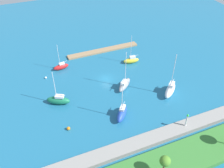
% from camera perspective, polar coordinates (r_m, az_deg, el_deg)
% --- Properties ---
extents(water, '(160.00, 160.00, 0.00)m').
position_cam_1_polar(water, '(75.90, -1.42, 1.21)').
color(water, '#1E668C').
rests_on(water, ground).
extents(pier_dock, '(26.52, 2.61, 0.58)m').
position_cam_1_polar(pier_dock, '(89.93, -2.06, 7.89)').
color(pier_dock, '#997A56').
rests_on(pier_dock, ground).
extents(breakwater, '(68.68, 3.63, 1.23)m').
position_cam_1_polar(breakwater, '(58.42, 8.40, -12.86)').
color(breakwater, gray).
rests_on(breakwater, ground).
extents(shoreline_park, '(52.58, 8.15, 1.27)m').
position_cam_1_polar(shoreline_park, '(55.01, 12.29, -18.15)').
color(shoreline_park, '#387A33').
rests_on(shoreline_park, ground).
extents(harbor_beacon, '(0.56, 0.56, 3.73)m').
position_cam_1_polar(harbor_beacon, '(60.99, 17.10, -7.90)').
color(harbor_beacon, silver).
rests_on(harbor_beacon, breakwater).
extents(park_tree_west, '(2.21, 2.21, 4.96)m').
position_cam_1_polar(park_tree_west, '(50.18, 12.32, -17.27)').
color(park_tree_west, brown).
rests_on(park_tree_west, shoreline_park).
extents(sailboat_gray_west_end, '(6.37, 5.94, 11.90)m').
position_cam_1_polar(sailboat_gray_west_end, '(71.88, 2.93, -0.12)').
color(sailboat_gray_west_end, gray).
rests_on(sailboat_gray_west_end, water).
extents(sailboat_white_outer_mooring, '(6.70, 6.06, 13.49)m').
position_cam_1_polar(sailboat_white_outer_mooring, '(71.28, 13.47, -1.33)').
color(sailboat_white_outer_mooring, white).
rests_on(sailboat_white_outer_mooring, water).
extents(sailboat_yellow_lone_south, '(5.55, 2.40, 10.29)m').
position_cam_1_polar(sailboat_yellow_lone_south, '(82.97, 4.52, 5.58)').
color(sailboat_yellow_lone_south, yellow).
rests_on(sailboat_yellow_lone_south, water).
extents(sailboat_blue_inner_mooring, '(5.42, 5.96, 11.12)m').
position_cam_1_polar(sailboat_blue_inner_mooring, '(62.69, 2.34, -6.83)').
color(sailboat_blue_inner_mooring, '#2347B2').
rests_on(sailboat_blue_inner_mooring, water).
extents(sailboat_green_lone_north, '(6.67, 5.00, 10.52)m').
position_cam_1_polar(sailboat_green_lone_north, '(67.97, -12.44, -3.69)').
color(sailboat_green_lone_north, '#19724C').
rests_on(sailboat_green_lone_north, water).
extents(sailboat_red_far_north, '(5.19, 2.19, 9.21)m').
position_cam_1_polar(sailboat_red_far_north, '(81.35, -11.84, 4.01)').
color(sailboat_red_far_north, red).
rests_on(sailboat_red_far_north, water).
extents(mooring_buoy_white, '(0.64, 0.64, 0.64)m').
position_cam_1_polar(mooring_buoy_white, '(78.63, -15.23, 1.46)').
color(mooring_buoy_white, white).
rests_on(mooring_buoy_white, water).
extents(mooring_buoy_orange, '(0.86, 0.86, 0.86)m').
position_cam_1_polar(mooring_buoy_orange, '(61.29, -10.16, -10.20)').
color(mooring_buoy_orange, orange).
rests_on(mooring_buoy_orange, water).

